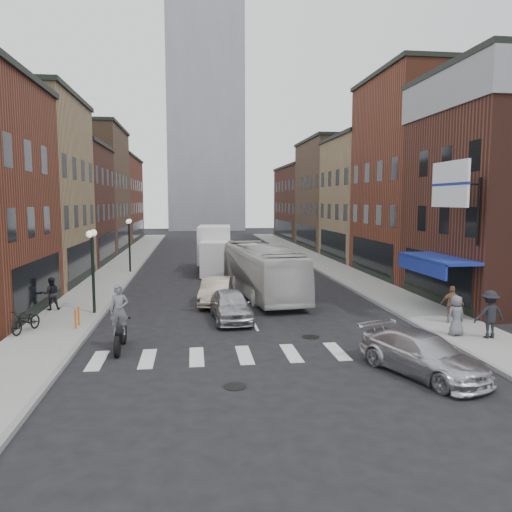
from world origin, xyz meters
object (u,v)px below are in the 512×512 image
at_px(bike_rack, 77,318).
at_px(ped_right_a, 490,314).
at_px(transit_bus, 262,270).
at_px(streetlamp_far, 129,235).
at_px(parked_bicycle, 26,321).
at_px(box_truck, 215,250).
at_px(ped_left_solo, 51,294).
at_px(ped_right_b, 452,304).
at_px(billboard_sign, 452,186).
at_px(motorcycle_rider, 120,320).
at_px(sedan_left_near, 231,305).
at_px(ped_right_c, 456,316).
at_px(streetlamp_near, 92,255).
at_px(curb_car, 423,354).
at_px(sedan_left_far, 216,291).

height_order(bike_rack, ped_right_a, ped_right_a).
relative_size(transit_bus, ped_right_a, 5.70).
height_order(streetlamp_far, parked_bicycle, streetlamp_far).
height_order(box_truck, ped_left_solo, box_truck).
bearing_deg(bike_rack, ped_right_a, -13.04).
bearing_deg(ped_right_b, box_truck, -37.00).
xyz_separation_m(billboard_sign, ped_right_a, (0.17, -2.99, -5.05)).
relative_size(bike_rack, motorcycle_rider, 0.33).
relative_size(box_truck, sedan_left_near, 1.94).
relative_size(ped_right_a, ped_right_c, 1.17).
bearing_deg(transit_bus, streetlamp_near, -162.10).
bearing_deg(ped_left_solo, ped_right_b, 148.61).
relative_size(streetlamp_far, motorcycle_rider, 1.68).
distance_m(streetlamp_far, curb_car, 26.62).
distance_m(billboard_sign, ped_right_b, 5.19).
relative_size(billboard_sign, ped_right_a, 1.97).
bearing_deg(bike_rack, ped_right_c, -12.17).
distance_m(transit_bus, parked_bicycle, 13.00).
xyz_separation_m(streetlamp_far, ped_left_solo, (-2.20, -13.08, -1.96)).
relative_size(sedan_left_near, ped_right_c, 2.62).
distance_m(streetlamp_near, transit_bus, 9.64).
bearing_deg(ped_right_a, streetlamp_near, -22.13).
xyz_separation_m(billboard_sign, curb_car, (-4.11, -6.22, -5.47)).
distance_m(box_truck, sedan_left_near, 15.90).
bearing_deg(streetlamp_far, ped_right_b, -48.45).
distance_m(parked_bicycle, ped_right_b, 18.03).
height_order(sedan_left_near, ped_right_b, ped_right_b).
distance_m(ped_right_a, ped_right_b, 2.49).
bearing_deg(curb_car, sedan_left_near, 102.22).
height_order(curb_car, ped_right_b, ped_right_b).
relative_size(box_truck, ped_right_b, 5.00).
height_order(bike_rack, sedan_left_near, sedan_left_near).
bearing_deg(ped_left_solo, billboard_sign, 150.14).
height_order(box_truck, sedan_left_near, box_truck).
xyz_separation_m(motorcycle_rider, sedan_left_far, (3.88, 7.89, -0.44)).
bearing_deg(ped_left_solo, streetlamp_near, 141.10).
xyz_separation_m(billboard_sign, ped_right_c, (-0.93, -2.49, -5.18)).
bearing_deg(ped_right_b, transit_bus, -22.37).
relative_size(parked_bicycle, ped_left_solo, 1.11).
height_order(ped_left_solo, ped_right_b, ped_right_b).
relative_size(box_truck, sedan_left_far, 1.91).
height_order(parked_bicycle, ped_right_c, ped_right_c).
xyz_separation_m(streetlamp_far, ped_right_b, (15.97, -18.01, -1.95)).
bearing_deg(streetlamp_far, curb_car, -63.39).
distance_m(sedan_left_far, curb_car, 13.15).
bearing_deg(ped_right_c, sedan_left_far, -52.00).
height_order(sedan_left_near, parked_bicycle, sedan_left_near).
bearing_deg(sedan_left_far, streetlamp_near, -153.31).
height_order(streetlamp_near, streetlamp_far, same).
height_order(motorcycle_rider, ped_left_solo, motorcycle_rider).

